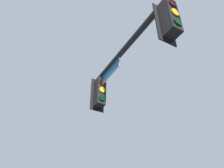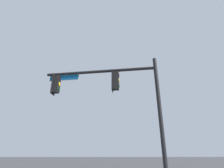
% 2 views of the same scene
% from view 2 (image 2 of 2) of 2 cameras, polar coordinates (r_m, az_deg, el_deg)
% --- Properties ---
extents(signal_pole_near, '(6.64, 1.51, 7.10)m').
position_cam_2_polar(signal_pole_near, '(9.93, 0.35, -2.54)').
color(signal_pole_near, black).
rests_on(signal_pole_near, ground_plane).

